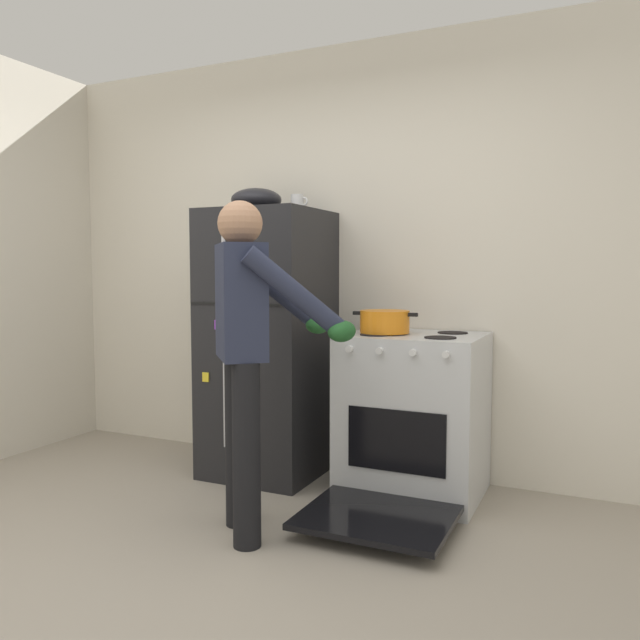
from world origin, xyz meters
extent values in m
plane|color=#9E9384|center=(0.00, 0.00, 0.00)|extent=(8.00, 8.00, 0.00)
cube|color=silver|center=(0.00, 1.95, 1.35)|extent=(6.00, 0.10, 2.70)
cube|color=black|center=(-0.37, 1.57, 0.82)|extent=(0.68, 0.68, 1.64)
cube|color=black|center=(-0.37, 1.23, 1.08)|extent=(0.67, 0.01, 0.01)
cylinder|color=#B7B7BC|center=(-0.46, 1.20, 0.54)|extent=(0.02, 0.02, 0.60)
cylinder|color=#B7B7BC|center=(-0.46, 1.20, 1.36)|extent=(0.02, 0.02, 0.31)
cube|color=yellow|center=(-0.61, 1.22, 0.64)|extent=(0.04, 0.01, 0.06)
cube|color=green|center=(-0.44, 1.22, 0.56)|extent=(0.04, 0.01, 0.06)
cube|color=blue|center=(-0.49, 1.22, 0.93)|extent=(0.04, 0.01, 0.06)
cube|color=purple|center=(-0.52, 1.22, 0.96)|extent=(0.04, 0.01, 0.06)
cube|color=silver|center=(0.57, 1.57, 0.46)|extent=(0.76, 0.64, 0.92)
cube|color=black|center=(0.57, 1.25, 0.39)|extent=(0.53, 0.01, 0.33)
cylinder|color=black|center=(0.39, 1.43, 0.92)|extent=(0.17, 0.17, 0.01)
cylinder|color=black|center=(0.75, 1.43, 0.92)|extent=(0.17, 0.17, 0.01)
cylinder|color=black|center=(0.39, 1.71, 0.92)|extent=(0.17, 0.17, 0.01)
cylinder|color=black|center=(0.75, 1.71, 0.92)|extent=(0.17, 0.17, 0.01)
cylinder|color=silver|center=(0.31, 1.23, 0.86)|extent=(0.04, 0.03, 0.04)
cylinder|color=silver|center=(0.48, 1.23, 0.86)|extent=(0.04, 0.03, 0.04)
cylinder|color=silver|center=(0.66, 1.23, 0.86)|extent=(0.04, 0.03, 0.04)
cylinder|color=silver|center=(0.83, 1.23, 0.86)|extent=(0.04, 0.03, 0.04)
cube|color=black|center=(0.57, 0.96, 0.08)|extent=(0.72, 0.59, 0.03)
cylinder|color=black|center=(-0.10, 0.77, 0.43)|extent=(0.13, 0.13, 0.86)
cylinder|color=black|center=(0.07, 0.57, 0.43)|extent=(0.13, 0.13, 0.86)
cube|color=#23283D|center=(-0.01, 0.67, 1.13)|extent=(0.39, 0.40, 0.54)
sphere|color=#A37556|center=(-0.01, 0.67, 1.49)|extent=(0.21, 0.21, 0.21)
sphere|color=#353535|center=(-0.01, 0.67, 1.46)|extent=(0.15, 0.15, 0.15)
cylinder|color=#23283D|center=(0.02, 0.97, 1.17)|extent=(0.43, 0.39, 0.42)
cylinder|color=#23283D|center=(0.28, 0.66, 1.17)|extent=(0.43, 0.39, 0.42)
ellipsoid|color=#1E5123|center=(0.19, 1.11, 1.00)|extent=(0.12, 0.18, 0.10)
ellipsoid|color=#1E5123|center=(0.45, 0.80, 1.00)|extent=(0.12, 0.18, 0.10)
cylinder|color=orange|center=(0.41, 1.52, 0.99)|extent=(0.28, 0.28, 0.13)
cube|color=black|center=(0.24, 1.52, 1.03)|extent=(0.05, 0.03, 0.02)
cube|color=black|center=(0.57, 1.52, 1.03)|extent=(0.05, 0.03, 0.02)
cylinder|color=silver|center=(-0.19, 1.62, 1.69)|extent=(0.08, 0.08, 0.10)
torus|color=silver|center=(-0.15, 1.62, 1.70)|extent=(0.06, 0.01, 0.06)
ellipsoid|color=black|center=(-0.45, 1.57, 1.71)|extent=(0.31, 0.31, 0.14)
camera|label=1|loc=(1.56, -1.84, 1.27)|focal=35.24mm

